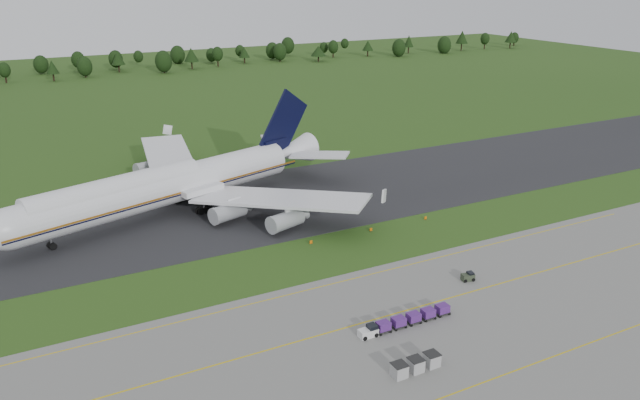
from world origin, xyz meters
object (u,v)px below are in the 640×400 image
uld_row (416,365)px  edge_markers (371,230)px  aircraft (170,185)px  utility_cart (468,277)px  baggage_train (404,320)px

uld_row → edge_markers: bearing=65.2°
aircraft → edge_markers: 40.78m
aircraft → utility_cart: 60.72m
baggage_train → utility_cart: baggage_train is taller
edge_markers → aircraft: bearing=139.4°
utility_cart → uld_row: 26.34m
utility_cart → edge_markers: utility_cart is taller
aircraft → utility_cart: (33.56, -50.31, -5.42)m
aircraft → baggage_train: 59.45m
aircraft → uld_row: 67.25m
utility_cart → aircraft: bearing=123.7°
utility_cart → uld_row: uld_row is taller
uld_row → aircraft: bearing=100.6°
utility_cart → baggage_train: bearing=-158.8°
baggage_train → utility_cart: size_ratio=6.73×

